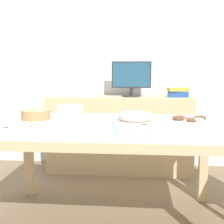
{
  "coord_description": "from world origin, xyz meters",
  "views": [
    {
      "loc": [
        0.22,
        -2.19,
        1.11
      ],
      "look_at": [
        0.01,
        0.13,
        0.8
      ],
      "focal_mm": 50.0,
      "sensor_mm": 36.0,
      "label": 1
    }
  ],
  "objects_px": {
    "computer_monitor": "(131,79)",
    "book_stack": "(178,92)",
    "tealight_centre": "(5,129)",
    "tealight_near_cakes": "(145,125)",
    "cake_golden_bundt": "(136,117)",
    "pastry_platter": "(190,119)",
    "tealight_near_front": "(31,127)",
    "plate_stack": "(69,111)",
    "cake_chocolate_round": "(36,116)"
  },
  "relations": [
    {
      "from": "computer_monitor",
      "to": "book_stack",
      "type": "distance_m",
      "value": 0.52
    },
    {
      "from": "computer_monitor",
      "to": "cake_chocolate_round",
      "type": "distance_m",
      "value": 1.36
    },
    {
      "from": "cake_chocolate_round",
      "to": "pastry_platter",
      "type": "bearing_deg",
      "value": 4.21
    },
    {
      "from": "tealight_centre",
      "to": "tealight_near_cakes",
      "type": "relative_size",
      "value": 1.0
    },
    {
      "from": "pastry_platter",
      "to": "computer_monitor",
      "type": "bearing_deg",
      "value": 113.34
    },
    {
      "from": "computer_monitor",
      "to": "tealight_near_cakes",
      "type": "bearing_deg",
      "value": -84.44
    },
    {
      "from": "cake_chocolate_round",
      "to": "plate_stack",
      "type": "relative_size",
      "value": 1.43
    },
    {
      "from": "book_stack",
      "to": "cake_golden_bundt",
      "type": "relative_size",
      "value": 0.76
    },
    {
      "from": "cake_chocolate_round",
      "to": "pastry_platter",
      "type": "height_order",
      "value": "cake_chocolate_round"
    },
    {
      "from": "computer_monitor",
      "to": "tealight_centre",
      "type": "height_order",
      "value": "computer_monitor"
    },
    {
      "from": "cake_golden_bundt",
      "to": "tealight_near_cakes",
      "type": "distance_m",
      "value": 0.21
    },
    {
      "from": "book_stack",
      "to": "pastry_platter",
      "type": "bearing_deg",
      "value": -91.88
    },
    {
      "from": "book_stack",
      "to": "tealight_near_cakes",
      "type": "height_order",
      "value": "book_stack"
    },
    {
      "from": "tealight_near_cakes",
      "to": "cake_chocolate_round",
      "type": "bearing_deg",
      "value": 167.52
    },
    {
      "from": "cake_golden_bundt",
      "to": "pastry_platter",
      "type": "relative_size",
      "value": 0.84
    },
    {
      "from": "plate_stack",
      "to": "pastry_platter",
      "type": "bearing_deg",
      "value": -10.53
    },
    {
      "from": "computer_monitor",
      "to": "book_stack",
      "type": "relative_size",
      "value": 1.83
    },
    {
      "from": "cake_chocolate_round",
      "to": "tealight_centre",
      "type": "xyz_separation_m",
      "value": [
        -0.07,
        -0.37,
        -0.03
      ]
    },
    {
      "from": "book_stack",
      "to": "plate_stack",
      "type": "height_order",
      "value": "book_stack"
    },
    {
      "from": "tealight_centre",
      "to": "tealight_near_front",
      "type": "bearing_deg",
      "value": 29.26
    },
    {
      "from": "tealight_centre",
      "to": "tealight_near_cakes",
      "type": "bearing_deg",
      "value": 12.7
    },
    {
      "from": "book_stack",
      "to": "pastry_platter",
      "type": "height_order",
      "value": "book_stack"
    },
    {
      "from": "tealight_centre",
      "to": "tealight_near_cakes",
      "type": "xyz_separation_m",
      "value": [
        0.87,
        0.2,
        0.0
      ]
    },
    {
      "from": "book_stack",
      "to": "cake_golden_bundt",
      "type": "bearing_deg",
      "value": -110.78
    },
    {
      "from": "tealight_near_front",
      "to": "cake_golden_bundt",
      "type": "bearing_deg",
      "value": 25.25
    },
    {
      "from": "cake_golden_bundt",
      "to": "tealight_near_cakes",
      "type": "bearing_deg",
      "value": -72.14
    },
    {
      "from": "cake_chocolate_round",
      "to": "plate_stack",
      "type": "xyz_separation_m",
      "value": [
        0.19,
        0.26,
        0.01
      ]
    },
    {
      "from": "computer_monitor",
      "to": "cake_chocolate_round",
      "type": "xyz_separation_m",
      "value": [
        -0.67,
        -1.16,
        -0.24
      ]
    },
    {
      "from": "cake_golden_bundt",
      "to": "tealight_centre",
      "type": "height_order",
      "value": "cake_golden_bundt"
    },
    {
      "from": "computer_monitor",
      "to": "plate_stack",
      "type": "distance_m",
      "value": 1.04
    },
    {
      "from": "book_stack",
      "to": "cake_chocolate_round",
      "type": "relative_size",
      "value": 0.77
    },
    {
      "from": "cake_golden_bundt",
      "to": "tealight_near_cakes",
      "type": "xyz_separation_m",
      "value": [
        0.06,
        -0.2,
        -0.02
      ]
    },
    {
      "from": "pastry_platter",
      "to": "tealight_centre",
      "type": "bearing_deg",
      "value": -159.24
    },
    {
      "from": "tealight_near_cakes",
      "to": "plate_stack",
      "type": "bearing_deg",
      "value": 144.36
    },
    {
      "from": "tealight_near_cakes",
      "to": "book_stack",
      "type": "bearing_deg",
      "value": 74.56
    },
    {
      "from": "computer_monitor",
      "to": "cake_chocolate_round",
      "type": "bearing_deg",
      "value": -120.02
    },
    {
      "from": "cake_golden_bundt",
      "to": "tealight_centre",
      "type": "distance_m",
      "value": 0.9
    },
    {
      "from": "book_stack",
      "to": "tealight_near_front",
      "type": "distance_m",
      "value": 1.83
    },
    {
      "from": "computer_monitor",
      "to": "plate_stack",
      "type": "xyz_separation_m",
      "value": [
        -0.48,
        -0.9,
        -0.23
      ]
    },
    {
      "from": "cake_golden_bundt",
      "to": "plate_stack",
      "type": "bearing_deg",
      "value": 156.31
    },
    {
      "from": "cake_chocolate_round",
      "to": "tealight_near_front",
      "type": "distance_m",
      "value": 0.3
    },
    {
      "from": "computer_monitor",
      "to": "book_stack",
      "type": "height_order",
      "value": "computer_monitor"
    },
    {
      "from": "cake_chocolate_round",
      "to": "plate_stack",
      "type": "distance_m",
      "value": 0.32
    },
    {
      "from": "book_stack",
      "to": "cake_chocolate_round",
      "type": "bearing_deg",
      "value": -135.22
    },
    {
      "from": "pastry_platter",
      "to": "tealight_near_front",
      "type": "distance_m",
      "value": 1.13
    },
    {
      "from": "tealight_centre",
      "to": "tealight_near_cakes",
      "type": "height_order",
      "value": "same"
    },
    {
      "from": "cake_golden_bundt",
      "to": "book_stack",
      "type": "bearing_deg",
      "value": 69.22
    },
    {
      "from": "plate_stack",
      "to": "tealight_near_front",
      "type": "distance_m",
      "value": 0.57
    },
    {
      "from": "tealight_near_front",
      "to": "tealight_near_cakes",
      "type": "xyz_separation_m",
      "value": [
        0.73,
        0.12,
        0.0
      ]
    },
    {
      "from": "plate_stack",
      "to": "cake_chocolate_round",
      "type": "bearing_deg",
      "value": -126.66
    }
  ]
}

